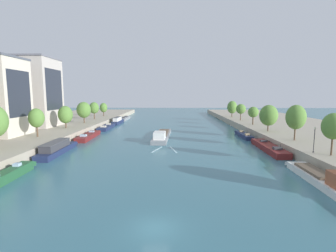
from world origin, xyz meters
TOP-DOWN VIEW (x-y plane):
  - ground_plane at (0.00, 0.00)m, footprint 400.00×400.00m
  - quay_left at (-41.79, 55.00)m, footprint 36.00×170.00m
  - quay_right at (41.79, 55.00)m, footprint 36.00×170.00m
  - barge_midriver at (-1.50, 45.65)m, footprint 4.72×22.27m
  - wake_behind_barge at (-0.16, 31.67)m, footprint 5.59×6.03m
  - moored_boat_left_far at (-21.61, 12.43)m, footprint 2.22×11.27m
  - moored_boat_left_midway at (-22.00, 27.75)m, footprint 3.27×15.22m
  - moored_boat_left_second at (-21.69, 45.57)m, footprint 3.35×15.31m
  - moored_boat_left_gap_after at (-21.84, 64.48)m, footprint 3.66×15.85m
  - moored_boat_left_downstream at (-21.20, 79.11)m, footprint 2.51×12.52m
  - moored_boat_left_end at (-21.19, 94.28)m, footprint 2.92×15.11m
  - moored_boat_right_gap_after at (21.46, 11.70)m, footprint 3.36×14.59m
  - moored_boat_right_second at (22.07, 31.54)m, footprint 3.29×16.70m
  - moored_boat_right_near at (21.35, 48.02)m, footprint 2.12×12.51m
  - tree_left_midway at (-30.17, 35.49)m, footprint 3.50×3.50m
  - tree_left_by_lamp at (-30.02, 50.53)m, footprint 4.14×4.14m
  - tree_left_past_mid at (-29.34, 63.64)m, footprint 4.78×4.78m
  - tree_left_nearest at (-29.99, 76.81)m, footprint 3.81×3.81m
  - tree_left_far at (-30.02, 90.19)m, footprint 3.31×3.31m
  - tree_right_past_mid at (27.27, 19.00)m, footprint 3.51×3.51m
  - tree_right_distant at (27.71, 32.14)m, footprint 4.08×4.08m
  - tree_right_third at (27.09, 45.52)m, footprint 4.75×4.75m
  - tree_right_by_lamp at (27.60, 59.84)m, footprint 3.37×3.37m
  - tree_right_end_of_row at (27.29, 73.58)m, footprint 3.62×3.62m
  - tree_right_midway at (27.48, 88.35)m, footprint 4.23×4.23m
  - lamppost_right_bank at (25.48, 20.92)m, footprint 0.28×0.28m
  - building_left_tall at (-39.86, 54.55)m, footprint 10.41×13.04m

SIDE VIEW (x-z plane):
  - ground_plane at x=0.00m, z-range 0.00..0.00m
  - wake_behind_barge at x=-0.16m, z-range 0.00..0.03m
  - moored_boat_left_gap_after at x=-21.84m, z-range -0.53..1.66m
  - moored_boat_right_near at x=21.35m, z-range -0.52..1.67m
  - moored_boat_left_second at x=-21.69m, z-range -0.53..1.77m
  - moored_boat_right_second at x=22.07m, z-range -0.53..1.80m
  - moored_boat_left_end at x=-21.19m, z-range -0.52..1.86m
  - moored_boat_left_far at x=-21.61m, z-range -0.52..1.93m
  - barge_midriver at x=-1.50m, z-range -0.55..2.20m
  - moored_boat_right_gap_after at x=21.46m, z-range -0.57..2.23m
  - quay_left at x=-41.79m, z-range 0.00..2.09m
  - quay_right at x=41.79m, z-range 0.00..2.09m
  - moored_boat_left_midway at x=-22.00m, z-range -0.21..2.35m
  - moored_boat_left_downstream at x=-21.20m, z-range -0.23..2.55m
  - lamppost_right_bank at x=25.48m, z-range 2.31..6.68m
  - tree_left_far at x=-30.02m, z-range 2.94..8.96m
  - tree_left_by_lamp at x=-30.02m, z-range 2.79..9.28m
  - tree_right_by_lamp at x=27.60m, z-range 3.27..9.13m
  - tree_right_midway at x=27.48m, z-range 2.83..9.82m
  - tree_right_third at x=27.09m, z-range 2.83..9.89m
  - tree_right_end_of_row at x=27.29m, z-range 3.31..9.51m
  - tree_left_midway at x=-30.17m, z-range 3.16..9.80m
  - tree_left_nearest at x=-29.99m, z-range 3.18..9.95m
  - tree_left_past_mid at x=-29.34m, z-range 2.96..10.22m
  - tree_right_past_mid at x=27.27m, z-range 3.39..10.30m
  - tree_right_distant at x=27.71m, z-range 3.28..10.93m
  - building_left_tall at x=-39.86m, z-range 2.11..23.09m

